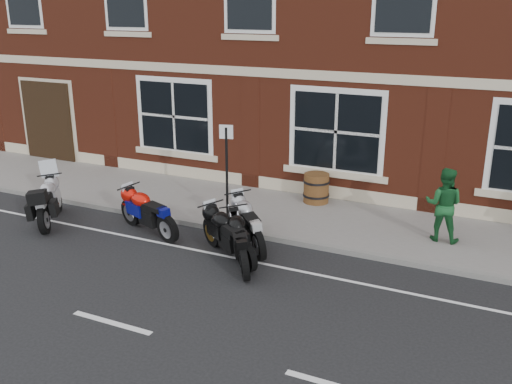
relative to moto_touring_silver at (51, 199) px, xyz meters
The scene contains 11 objects.
ground 4.43m from the moto_touring_silver, ahead, with size 80.00×80.00×0.00m, color black.
sidewalk 5.22m from the moto_touring_silver, 32.35° to the left, with size 30.00×3.00×0.12m, color slate.
kerb 4.58m from the moto_touring_silver, 15.29° to the left, with size 30.00×0.16×0.12m, color slate.
moto_touring_silver is the anchor object (origin of this frame).
moto_sport_red 2.64m from the moto_touring_silver, ahead, with size 2.08×0.89×0.97m.
moto_sport_black 4.95m from the moto_touring_silver, ahead, with size 1.88×1.32×0.98m.
moto_sport_silver 5.13m from the moto_touring_silver, ahead, with size 1.56×1.73×0.99m.
moto_naked_black 5.32m from the moto_touring_silver, ahead, with size 1.29×1.88×0.97m.
pedestrian_right 9.31m from the moto_touring_silver, 16.11° to the left, with size 0.81×0.63×1.67m, color #165025.
barrel_planter 6.74m from the moto_touring_silver, 34.50° to the left, with size 0.70×0.70×0.78m.
parking_sign 4.45m from the moto_touring_silver, 23.00° to the left, with size 0.33×0.10×2.35m.
Camera 1 is at (5.82, -9.64, 5.15)m, focal length 40.00 mm.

